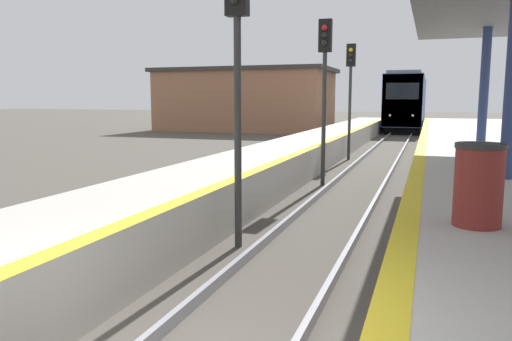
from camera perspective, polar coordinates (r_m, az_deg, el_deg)
train at (r=43.95m, az=16.89°, el=7.53°), size 2.70×16.73×4.47m
signal_near at (r=8.25m, az=-2.17°, el=13.62°), size 0.36×0.31×4.70m
signal_mid at (r=14.49m, az=7.85°, el=11.19°), size 0.36×0.31×4.70m
signal_far at (r=20.95m, az=10.74°, el=10.16°), size 0.36×0.31×4.70m
trash_bin at (r=6.56m, az=24.09°, el=-1.49°), size 0.59×0.59×1.01m
station_building at (r=40.40m, az=-1.17°, el=8.11°), size 13.76×7.56×4.88m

